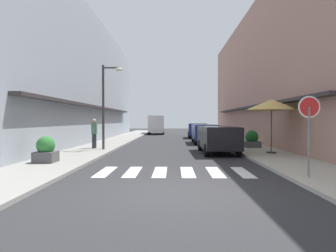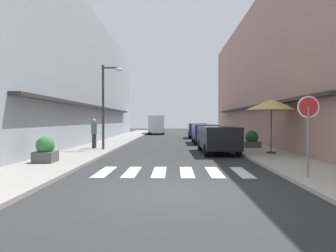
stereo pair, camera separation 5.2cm
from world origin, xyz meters
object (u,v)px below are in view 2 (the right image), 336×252
at_px(pedestrian_walking_near, 94,133).
at_px(round_street_sign, 308,115).
at_px(street_lamp, 107,97).
at_px(cafe_umbrella, 271,105).
at_px(planter_corner, 45,150).
at_px(planter_midblock, 252,140).
at_px(parked_car_far, 198,129).
at_px(delivery_van, 157,123).
at_px(parked_car_near, 218,136).
at_px(parked_car_mid, 205,132).

bearing_deg(pedestrian_walking_near, round_street_sign, 116.85).
relative_size(street_lamp, cafe_umbrella, 1.76).
bearing_deg(planter_corner, street_lamp, 76.84).
distance_m(street_lamp, planter_midblock, 9.16).
xyz_separation_m(parked_car_far, round_street_sign, (1.58, -21.30, 1.03)).
bearing_deg(cafe_umbrella, delivery_van, 107.18).
distance_m(round_street_sign, planter_midblock, 9.88).
relative_size(parked_car_far, planter_midblock, 3.93).
height_order(parked_car_near, parked_car_far, same).
bearing_deg(delivery_van, parked_car_mid, -73.46).
relative_size(parked_car_near, round_street_sign, 1.86).
xyz_separation_m(parked_car_near, delivery_van, (-4.63, 22.51, 0.48)).
distance_m(parked_car_mid, pedestrian_walking_near, 8.91).
relative_size(parked_car_far, cafe_umbrella, 1.50).
bearing_deg(street_lamp, round_street_sign, -46.86).
xyz_separation_m(parked_car_near, street_lamp, (-6.24, 0.96, 2.19)).
height_order(street_lamp, planter_midblock, street_lamp).
bearing_deg(round_street_sign, parked_car_far, 94.25).
distance_m(parked_car_near, round_street_sign, 7.62).
bearing_deg(street_lamp, delivery_van, 85.71).
bearing_deg(planter_corner, parked_car_near, 30.45).
bearing_deg(pedestrian_walking_near, cafe_umbrella, 148.50).
bearing_deg(parked_car_far, parked_car_mid, -90.00).
bearing_deg(round_street_sign, delivery_van, 101.73).
bearing_deg(street_lamp, planter_midblock, 9.16).
bearing_deg(round_street_sign, planter_corner, 161.84).
xyz_separation_m(parked_car_far, planter_corner, (-7.50, -18.32, -0.32)).
bearing_deg(planter_midblock, cafe_umbrella, -87.26).
distance_m(planter_midblock, pedestrian_walking_near, 9.63).
height_order(parked_car_near, parked_car_mid, same).
distance_m(parked_car_far, pedestrian_walking_near, 14.24).
xyz_separation_m(delivery_van, planter_midblock, (7.07, -20.14, -0.82)).
height_order(round_street_sign, street_lamp, street_lamp).
height_order(round_street_sign, planter_corner, round_street_sign).
height_order(street_lamp, planter_corner, street_lamp).
distance_m(round_street_sign, pedestrian_walking_near, 12.55).
bearing_deg(parked_car_mid, delivery_van, 106.54).
bearing_deg(delivery_van, planter_corner, -96.09).
xyz_separation_m(delivery_van, pedestrian_walking_near, (-2.52, -20.92, -0.35)).
distance_m(parked_car_mid, street_lamp, 8.91).
distance_m(parked_car_far, delivery_van, 9.77).
bearing_deg(cafe_umbrella, planter_midblock, 92.74).
xyz_separation_m(parked_car_mid, planter_corner, (-7.50, -11.33, -0.32)).
distance_m(parked_car_mid, round_street_sign, 14.43).
distance_m(parked_car_near, planter_corner, 8.70).
bearing_deg(planter_midblock, parked_car_near, -135.96).
height_order(parked_car_near, round_street_sign, round_street_sign).
xyz_separation_m(delivery_van, street_lamp, (-1.62, -21.54, 1.71)).
distance_m(planter_corner, planter_midblock, 12.03).
relative_size(parked_car_near, pedestrian_walking_near, 2.53).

